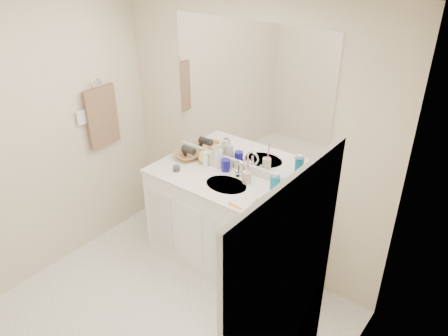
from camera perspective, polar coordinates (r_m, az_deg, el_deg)
The scene contains 29 objects.
floor at distance 3.65m, azimuth -10.08°, elevation -20.74°, with size 2.60×2.60×0.00m, color white.
ceiling at distance 2.43m, azimuth -15.13°, elevation 19.63°, with size 2.60×2.60×0.02m, color white.
wall_back at distance 3.70m, azimuth 3.09°, elevation 3.95°, with size 2.60×0.02×2.40m, color beige.
wall_left at distance 3.84m, azimuth -25.02°, elevation 2.14°, with size 0.02×2.60×2.40m, color beige.
wall_right at distance 2.22m, azimuth 11.68°, elevation -16.23°, with size 0.02×2.60×2.40m, color beige.
vanity_cabinet at distance 3.90m, azimuth 0.45°, elevation -7.80°, with size 1.50×0.55×0.85m, color white.
countertop at distance 3.66m, azimuth 0.48°, elevation -2.25°, with size 1.52×0.57×0.03m, color white.
backsplash at distance 3.81m, azimuth 2.85°, elevation 0.05°, with size 1.52×0.03×0.08m, color silver.
sink_basin at distance 3.64m, azimuth 0.29°, elevation -2.33°, with size 0.37×0.37×0.02m, color beige.
faucet at distance 3.73m, azimuth 1.97°, elevation -0.33°, with size 0.02×0.02×0.11m, color silver.
mirror at distance 3.56m, azimuth 3.19°, elevation 9.19°, with size 1.48×0.01×1.20m, color white.
blue_mug at distance 3.82m, azimuth 0.23°, elevation 0.37°, with size 0.08×0.08×0.11m, color navy.
tan_cup at distance 3.64m, azimuth 2.98°, elevation -1.23°, with size 0.07×0.07×0.10m, color beige.
toothbrush at distance 3.59m, azimuth 3.15°, elevation 0.10°, with size 0.01×0.01×0.21m, color #FC429C.
mouthwash_bottle at distance 3.46m, azimuth 6.65°, elevation -2.40°, with size 0.08×0.08×0.18m, color #0C6890.
clear_pump_bottle at distance 3.46m, azimuth 10.00°, elevation -2.90°, with size 0.06×0.06×0.16m, color silver.
soap_dish at distance 3.40m, azimuth 4.79°, elevation -4.52°, with size 0.10×0.08×0.01m, color silver.
green_soap at distance 3.39m, azimuth 4.80°, elevation -4.26°, with size 0.07×0.05×0.02m, color #8EDC35.
orange_comb at distance 3.36m, azimuth 1.45°, elevation -4.99°, with size 0.13×0.03×0.01m, color orange.
dark_jar at distance 3.85m, azimuth -6.22°, elevation -0.07°, with size 0.06×0.06×0.04m, color #3A3941.
extra_white_bottle at distance 3.88m, azimuth -2.44°, elevation 1.14°, with size 0.05×0.05×0.15m, color white.
soap_bottle_white at distance 3.85m, azimuth -0.67°, elevation 1.62°, with size 0.09×0.09×0.22m, color white.
soap_bottle_cream at distance 3.91m, azimuth -1.29°, elevation 1.68°, with size 0.08×0.08×0.18m, color beige.
soap_bottle_yellow at distance 3.94m, azimuth -2.45°, elevation 1.75°, with size 0.13×0.13×0.16m, color #E9D75A.
wicker_basket at distance 4.06m, azimuth -4.81°, elevation 1.68°, with size 0.24×0.24×0.06m, color #A86E44.
hair_dryer at distance 4.02m, azimuth -4.63°, elevation 2.36°, with size 0.07×0.07×0.13m, color black.
towel_ring at distance 4.06m, azimuth -16.37°, elevation 10.43°, with size 0.11×0.11×0.01m, color silver.
hand_towel at distance 4.15m, azimuth -15.64°, elevation 6.46°, with size 0.04×0.32×0.55m, color brown.
switch_plate at distance 4.04m, azimuth -18.14°, elevation 6.27°, with size 0.01×0.09×0.13m, color white.
Camera 1 is at (1.90, -1.48, 2.74)m, focal length 35.00 mm.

